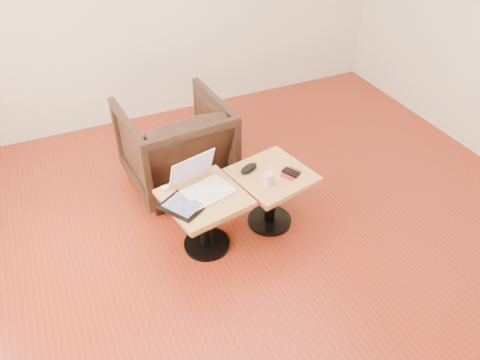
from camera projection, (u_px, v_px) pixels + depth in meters
name	position (u px, v px, depth m)	size (l,w,h in m)	color
room_shell	(289.00, 75.00, 2.57)	(4.52, 4.52, 2.71)	maroon
side_table_left	(205.00, 209.00, 3.20)	(0.60, 0.60, 0.47)	black
side_table_right	(271.00, 186.00, 3.39)	(0.61, 0.61, 0.47)	black
laptop	(202.00, 185.00, 3.14)	(0.41, 0.39, 0.24)	white
tablet	(183.00, 206.00, 3.03)	(0.32, 0.33, 0.02)	black
charging_adapter	(165.00, 188.00, 3.17)	(0.04, 0.04, 0.03)	white
glasses_case	(249.00, 168.00, 3.33)	(0.16, 0.07, 0.05)	black
striped_cup	(269.00, 179.00, 3.19)	(0.07, 0.07, 0.09)	#E3548C
earbuds_tangle	(274.00, 168.00, 3.37)	(0.07, 0.04, 0.01)	white
phone_on_sleeve	(291.00, 173.00, 3.32)	(0.17, 0.15, 0.02)	maroon
armchair	(175.00, 144.00, 3.80)	(0.79, 0.81, 0.74)	black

